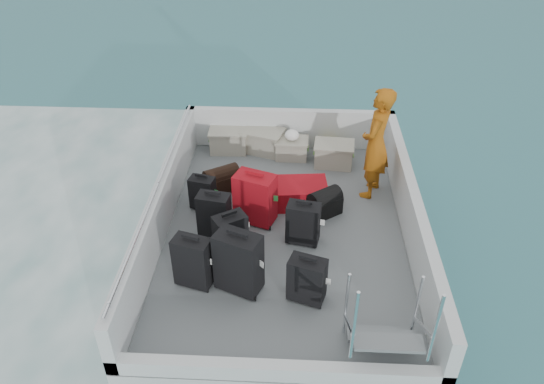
% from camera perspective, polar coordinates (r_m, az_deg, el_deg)
% --- Properties ---
extents(ground, '(160.00, 160.00, 0.00)m').
position_cam_1_polar(ground, '(7.95, 1.33, -7.62)').
color(ground, '#1D5B66').
rests_on(ground, ground).
extents(ferry_hull, '(3.60, 5.00, 0.60)m').
position_cam_1_polar(ferry_hull, '(7.76, 1.36, -5.99)').
color(ferry_hull, silver).
rests_on(ferry_hull, ground).
extents(deck, '(3.30, 4.70, 0.02)m').
position_cam_1_polar(deck, '(7.56, 1.39, -4.21)').
color(deck, slate).
rests_on(deck, ferry_hull).
extents(deck_fittings, '(3.60, 5.00, 0.90)m').
position_cam_1_polar(deck_fittings, '(7.07, 4.17, -3.52)').
color(deck_fittings, silver).
rests_on(deck_fittings, deck).
extents(suitcase_0, '(0.51, 0.37, 0.70)m').
position_cam_1_polar(suitcase_0, '(6.60, -8.49, -7.49)').
color(suitcase_0, black).
rests_on(suitcase_0, deck).
extents(suitcase_1, '(0.48, 0.32, 0.66)m').
position_cam_1_polar(suitcase_1, '(7.33, -6.23, -2.49)').
color(suitcase_1, black).
rests_on(suitcase_1, deck).
extents(suitcase_2, '(0.40, 0.30, 0.53)m').
position_cam_1_polar(suitcase_2, '(7.89, -7.47, -0.15)').
color(suitcase_2, black).
rests_on(suitcase_2, deck).
extents(suitcase_3, '(0.62, 0.50, 0.82)m').
position_cam_1_polar(suitcase_3, '(6.43, -3.62, -7.63)').
color(suitcase_3, black).
rests_on(suitcase_3, deck).
extents(suitcase_4, '(0.49, 0.44, 0.62)m').
position_cam_1_polar(suitcase_4, '(6.99, -4.48, -4.69)').
color(suitcase_4, black).
rests_on(suitcase_4, deck).
extents(suitcase_5, '(0.64, 0.51, 0.77)m').
position_cam_1_polar(suitcase_5, '(7.51, -1.84, -0.73)').
color(suitcase_5, maroon).
rests_on(suitcase_5, deck).
extents(suitcase_6, '(0.49, 0.38, 0.60)m').
position_cam_1_polar(suitcase_6, '(6.38, 3.77, -9.46)').
color(suitcase_6, black).
rests_on(suitcase_6, deck).
extents(suitcase_7, '(0.48, 0.33, 0.62)m').
position_cam_1_polar(suitcase_7, '(7.18, 3.37, -3.44)').
color(suitcase_7, black).
rests_on(suitcase_7, deck).
extents(suitcase_8, '(0.90, 0.64, 0.34)m').
position_cam_1_polar(suitcase_8, '(8.00, 2.86, -0.15)').
color(suitcase_8, maroon).
rests_on(suitcase_8, deck).
extents(duffel_0, '(0.61, 0.54, 0.32)m').
position_cam_1_polar(duffel_0, '(8.30, -5.41, 1.12)').
color(duffel_0, black).
rests_on(duffel_0, deck).
extents(duffel_1, '(0.54, 0.49, 0.32)m').
position_cam_1_polar(duffel_1, '(8.11, -1.60, 0.35)').
color(duffel_1, black).
rests_on(duffel_1, deck).
extents(duffel_2, '(0.55, 0.52, 0.32)m').
position_cam_1_polar(duffel_2, '(7.81, 5.68, -1.36)').
color(duffel_2, black).
rests_on(duffel_2, deck).
extents(crate_0, '(0.64, 0.45, 0.38)m').
position_cam_1_polar(crate_0, '(9.34, -4.69, 5.49)').
color(crate_0, '#ACA996').
rests_on(crate_0, deck).
extents(crate_1, '(0.74, 0.61, 0.38)m').
position_cam_1_polar(crate_1, '(9.28, -0.91, 5.43)').
color(crate_1, '#ACA996').
rests_on(crate_1, deck).
extents(crate_2, '(0.53, 0.37, 0.32)m').
position_cam_1_polar(crate_2, '(9.12, 2.11, 4.61)').
color(crate_2, '#ACA996').
rests_on(crate_2, deck).
extents(crate_3, '(0.65, 0.48, 0.37)m').
position_cam_1_polar(crate_3, '(8.96, 6.64, 3.98)').
color(crate_3, '#ACA996').
rests_on(crate_3, deck).
extents(yellow_bag, '(0.28, 0.26, 0.22)m').
position_cam_1_polar(yellow_bag, '(9.33, 6.28, 4.79)').
color(yellow_bag, gold).
rests_on(yellow_bag, deck).
extents(white_bag, '(0.24, 0.24, 0.18)m').
position_cam_1_polar(white_bag, '(9.00, 2.15, 5.97)').
color(white_bag, white).
rests_on(white_bag, crate_2).
extents(passenger, '(0.64, 0.76, 1.75)m').
position_cam_1_polar(passenger, '(7.99, 11.11, 5.13)').
color(passenger, orange).
rests_on(passenger, deck).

